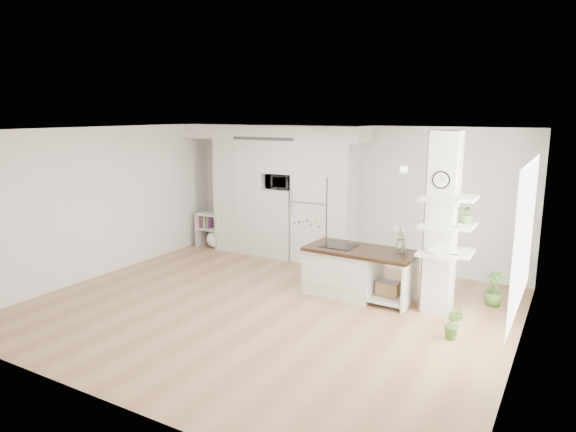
# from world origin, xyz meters

# --- Properties ---
(floor) EXTENTS (7.00, 6.00, 0.01)m
(floor) POSITION_xyz_m (0.00, 0.00, 0.00)
(floor) COLOR #A68059
(floor) RESTS_ON ground
(room) EXTENTS (7.04, 6.04, 2.72)m
(room) POSITION_xyz_m (0.00, 0.00, 1.86)
(room) COLOR white
(room) RESTS_ON ground
(cabinet_wall) EXTENTS (4.00, 0.71, 2.70)m
(cabinet_wall) POSITION_xyz_m (-1.45, 2.67, 1.51)
(cabinet_wall) COLOR silver
(cabinet_wall) RESTS_ON floor
(refrigerator) EXTENTS (0.78, 0.69, 1.75)m
(refrigerator) POSITION_xyz_m (-0.53, 2.68, 0.88)
(refrigerator) COLOR white
(refrigerator) RESTS_ON floor
(column) EXTENTS (0.69, 0.90, 2.70)m
(column) POSITION_xyz_m (2.38, 1.13, 1.35)
(column) COLOR silver
(column) RESTS_ON floor
(window) EXTENTS (0.00, 2.40, 2.40)m
(window) POSITION_xyz_m (3.48, 0.30, 1.50)
(window) COLOR white
(window) RESTS_ON room
(pendant_light) EXTENTS (0.12, 0.12, 0.10)m
(pendant_light) POSITION_xyz_m (1.70, 0.15, 2.12)
(pendant_light) COLOR white
(pendant_light) RESTS_ON room
(kitchen_island) EXTENTS (1.79, 0.89, 1.37)m
(kitchen_island) POSITION_xyz_m (0.86, 1.22, 0.42)
(kitchen_island) COLOR silver
(kitchen_island) RESTS_ON floor
(bookshelf) EXTENTS (0.64, 0.37, 0.76)m
(bookshelf) POSITION_xyz_m (-2.97, 2.50, 0.33)
(bookshelf) COLOR silver
(bookshelf) RESTS_ON floor
(floor_plant_a) EXTENTS (0.28, 0.24, 0.45)m
(floor_plant_a) POSITION_xyz_m (2.73, 0.29, 0.22)
(floor_plant_a) COLOR #4B7B31
(floor_plant_a) RESTS_ON floor
(floor_plant_b) EXTENTS (0.35, 0.35, 0.53)m
(floor_plant_b) POSITION_xyz_m (3.00, 1.88, 0.26)
(floor_plant_b) COLOR #4B7B31
(floor_plant_b) RESTS_ON floor
(microwave) EXTENTS (0.54, 0.37, 0.30)m
(microwave) POSITION_xyz_m (-1.27, 2.62, 1.57)
(microwave) COLOR #2D2D2D
(microwave) RESTS_ON cabinet_wall
(shelf_plant) EXTENTS (0.27, 0.23, 0.30)m
(shelf_plant) POSITION_xyz_m (2.63, 1.30, 1.52)
(shelf_plant) COLOR #4B7B31
(shelf_plant) RESTS_ON column
(decor_bowl) EXTENTS (0.22, 0.22, 0.05)m
(decor_bowl) POSITION_xyz_m (2.30, 0.90, 1.00)
(decor_bowl) COLOR white
(decor_bowl) RESTS_ON column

